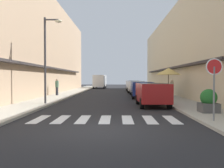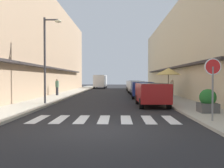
{
  "view_description": "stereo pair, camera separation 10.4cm",
  "coord_description": "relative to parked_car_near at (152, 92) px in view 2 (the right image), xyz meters",
  "views": [
    {
      "loc": [
        0.5,
        -8.42,
        1.77
      ],
      "look_at": [
        0.06,
        13.8,
        1.26
      ],
      "focal_mm": 39.46,
      "sensor_mm": 36.0,
      "label": 1
    },
    {
      "loc": [
        0.6,
        -8.42,
        1.77
      ],
      "look_at": [
        0.06,
        13.8,
        1.26
      ],
      "focal_mm": 39.46,
      "sensor_mm": 36.0,
      "label": 2
    }
  ],
  "objects": [
    {
      "name": "building_row_left",
      "position": [
        -11.47,
        10.91,
        4.32
      ],
      "size": [
        5.5,
        39.98,
        10.49
      ],
      "color": "tan",
      "rests_on": "ground_plane"
    },
    {
      "name": "pedestrian_walking_far",
      "position": [
        -8.13,
        8.56,
        0.05
      ],
      "size": [
        0.34,
        0.34,
        1.61
      ],
      "rotation": [
        0.0,
        0.0,
        4.36
      ],
      "color": "#282B33",
      "rests_on": "sidewalk_left"
    },
    {
      "name": "parked_car_near",
      "position": [
        0.0,
        0.0,
        0.0
      ],
      "size": [
        1.85,
        3.96,
        1.47
      ],
      "color": "maroon",
      "rests_on": "ground_plane"
    },
    {
      "name": "planter_corner",
      "position": [
        2.23,
        -3.49,
        -0.27
      ],
      "size": [
        0.86,
        0.86,
        1.13
      ],
      "color": "#4C4C4C",
      "rests_on": "sidewalk_right"
    },
    {
      "name": "delivery_van",
      "position": [
        -5.31,
        28.91,
        0.49
      ],
      "size": [
        2.16,
        5.47,
        2.37
      ],
      "color": "silver",
      "rests_on": "ground_plane"
    },
    {
      "name": "crosswalk",
      "position": [
        -2.73,
        -4.99,
        -0.91
      ],
      "size": [
        6.15,
        2.2,
        0.01
      ],
      "color": "silver",
      "rests_on": "ground_plane"
    },
    {
      "name": "building_row_right",
      "position": [
        6.01,
        10.91,
        3.61
      ],
      "size": [
        5.5,
        39.98,
        9.07
      ],
      "color": "beige",
      "rests_on": "ground_plane"
    },
    {
      "name": "street_lamp",
      "position": [
        -6.77,
        0.59,
        2.63
      ],
      "size": [
        1.19,
        0.28,
        5.64
      ],
      "color": "#38383D",
      "rests_on": "sidewalk_left"
    },
    {
      "name": "parked_car_distant",
      "position": [
        -0.0,
        18.52,
        0.0
      ],
      "size": [
        1.85,
        4.28,
        1.47
      ],
      "color": "silver",
      "rests_on": "ground_plane"
    },
    {
      "name": "pedestrian_walking_near",
      "position": [
        2.86,
        7.36,
        0.0
      ],
      "size": [
        0.34,
        0.34,
        1.54
      ],
      "rotation": [
        0.0,
        0.0,
        3.64
      ],
      "color": "#282B33",
      "rests_on": "sidewalk_right"
    },
    {
      "name": "round_street_sign",
      "position": [
        1.53,
        -5.91,
        1.05
      ],
      "size": [
        0.65,
        0.07,
        2.43
      ],
      "color": "slate",
      "rests_on": "sidewalk_right"
    },
    {
      "name": "ground_plane",
      "position": [
        -2.73,
        9.8,
        -0.92
      ],
      "size": [
        92.84,
        92.84,
        0.0
      ],
      "primitive_type": "plane",
      "color": "#232326"
    },
    {
      "name": "cafe_umbrella",
      "position": [
        1.99,
        4.67,
        1.41
      ],
      "size": [
        2.04,
        2.04,
        2.5
      ],
      "color": "#262626",
      "rests_on": "sidewalk_right"
    },
    {
      "name": "parked_car_far",
      "position": [
        -0.0,
        12.28,
        0.0
      ],
      "size": [
        1.95,
        4.43,
        1.47
      ],
      "color": "silver",
      "rests_on": "ground_plane"
    },
    {
      "name": "sidewalk_left",
      "position": [
        -7.74,
        9.8,
        -0.86
      ],
      "size": [
        2.47,
        59.08,
        0.12
      ],
      "primitive_type": "cube",
      "color": "#ADA899",
      "rests_on": "ground_plane"
    },
    {
      "name": "sidewalk_right",
      "position": [
        2.28,
        9.8,
        -0.86
      ],
      "size": [
        2.47,
        59.08,
        0.12
      ],
      "primitive_type": "cube",
      "color": "#ADA899",
      "rests_on": "ground_plane"
    },
    {
      "name": "parked_car_mid",
      "position": [
        -0.0,
        6.62,
        0.0
      ],
      "size": [
        1.93,
        4.54,
        1.47
      ],
      "color": "navy",
      "rests_on": "ground_plane"
    }
  ]
}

